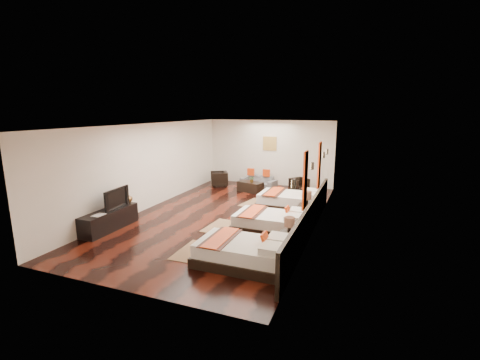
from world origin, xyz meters
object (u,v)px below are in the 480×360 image
at_px(bed_near, 245,252).
at_px(nightstand_b, 306,212).
at_px(table_plant, 252,179).
at_px(bed_far, 290,201).
at_px(nightstand_a, 289,241).
at_px(bed_mid, 272,222).
at_px(book, 95,215).
at_px(tv, 114,198).
at_px(coffee_table, 250,187).
at_px(tv_console, 110,220).
at_px(armchair_right, 299,185).
at_px(armchair_left, 219,179).
at_px(sofa, 258,181).
at_px(figurine, 127,198).

bearing_deg(bed_near, nightstand_b, 76.51).
bearing_deg(table_plant, nightstand_b, -47.37).
height_order(bed_far, nightstand_a, nightstand_a).
xyz_separation_m(bed_mid, bed_far, (0.00, 2.28, 0.01)).
bearing_deg(book, tv, 85.75).
xyz_separation_m(nightstand_b, coffee_table, (-2.76, 2.96, -0.13)).
bearing_deg(nightstand_b, table_plant, 132.63).
relative_size(bed_mid, coffee_table, 1.97).
distance_m(nightstand_a, tv_console, 4.95).
relative_size(bed_mid, table_plant, 7.87).
relative_size(bed_near, armchair_right, 3.22).
distance_m(bed_far, book, 5.97).
height_order(tv_console, armchair_left, armchair_left).
xyz_separation_m(bed_far, tv_console, (-4.20, -3.74, 0.01)).
height_order(armchair_left, table_plant, table_plant).
height_order(nightstand_a, table_plant, nightstand_a).
bearing_deg(nightstand_a, book, -171.55).
xyz_separation_m(bed_near, nightstand_b, (0.75, 3.12, 0.07)).
relative_size(bed_near, nightstand_b, 2.13).
relative_size(nightstand_b, armchair_left, 1.34).
height_order(tv_console, armchair_right, armchair_right).
bearing_deg(tv, tv_console, 159.61).
distance_m(nightstand_a, armchair_right, 5.95).
bearing_deg(armchair_left, coffee_table, 44.54).
distance_m(bed_near, nightstand_b, 3.21).
xyz_separation_m(bed_near, bed_mid, (-0.00, 2.10, -0.01)).
xyz_separation_m(nightstand_b, table_plant, (-2.68, 2.91, 0.19)).
bearing_deg(bed_mid, bed_near, -89.98).
bearing_deg(armchair_right, bed_far, -138.09).
relative_size(book, coffee_table, 0.32).
xyz_separation_m(sofa, armchair_right, (1.83, -0.38, 0.06)).
relative_size(bed_far, nightstand_a, 2.38).
xyz_separation_m(nightstand_a, coffee_table, (-2.76, 5.20, -0.10)).
xyz_separation_m(book, armchair_right, (4.02, 6.61, -0.28)).
relative_size(bed_far, figurine, 6.29).
height_order(nightstand_b, tv_console, nightstand_b).
height_order(tv, sofa, tv).
relative_size(nightstand_b, sofa, 0.61).
bearing_deg(nightstand_b, armchair_left, 141.85).
bearing_deg(tv, table_plant, -27.59).
distance_m(tv_console, armchair_left, 5.93).
bearing_deg(sofa, armchair_right, 1.07).
distance_m(nightstand_a, armchair_left, 7.13).
bearing_deg(coffee_table, tv_console, -111.87).
distance_m(nightstand_b, coffee_table, 4.05).
xyz_separation_m(tv_console, armchair_left, (0.60, 5.90, 0.04)).
bearing_deg(book, armchair_left, 84.64).
bearing_deg(nightstand_a, armchair_right, 98.97).
distance_m(bed_mid, armchair_right, 4.66).
bearing_deg(book, bed_near, -1.96).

